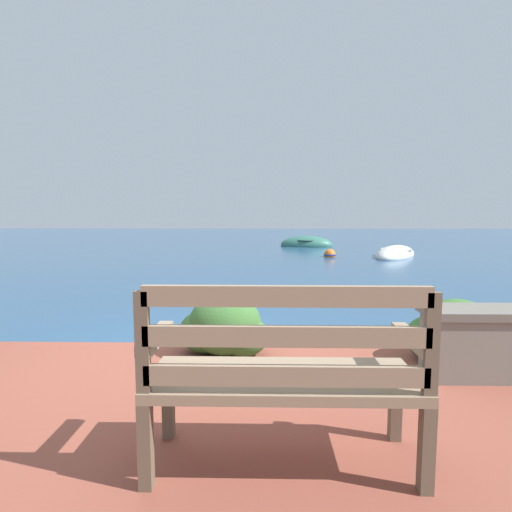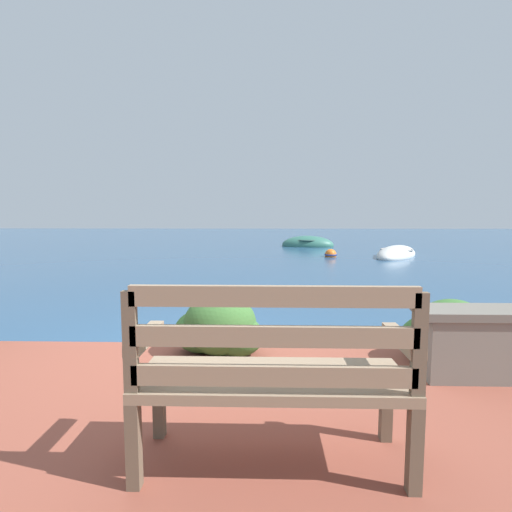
% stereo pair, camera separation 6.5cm
% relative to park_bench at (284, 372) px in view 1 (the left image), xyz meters
% --- Properties ---
extents(ground_plane, '(80.00, 80.00, 0.00)m').
position_rel_park_bench_xyz_m(ground_plane, '(-0.68, 1.89, -0.70)').
color(ground_plane, navy).
extents(park_bench, '(1.31, 0.48, 0.93)m').
position_rel_park_bench_xyz_m(park_bench, '(0.00, 0.00, 0.00)').
color(park_bench, brown).
rests_on(park_bench, patio_terrace).
extents(hedge_clump_left, '(0.80, 0.57, 0.54)m').
position_rel_park_bench_xyz_m(hedge_clump_left, '(-0.45, 1.59, -0.25)').
color(hedge_clump_left, '#38662D').
rests_on(hedge_clump_left, patio_terrace).
extents(hedge_clump_centre, '(0.78, 0.56, 0.53)m').
position_rel_park_bench_xyz_m(hedge_clump_centre, '(1.50, 1.46, -0.25)').
color(hedge_clump_centre, '#38662D').
rests_on(hedge_clump_centre, patio_terrace).
extents(rowboat_nearest, '(2.61, 3.37, 0.67)m').
position_rel_park_bench_xyz_m(rowboat_nearest, '(4.55, 12.33, -0.65)').
color(rowboat_nearest, silver).
rests_on(rowboat_nearest, ground_plane).
extents(rowboat_mid, '(2.56, 1.58, 0.87)m').
position_rel_park_bench_xyz_m(rowboat_mid, '(1.86, 16.70, -0.63)').
color(rowboat_mid, '#336B5B').
rests_on(rowboat_mid, ground_plane).
extents(mooring_buoy, '(0.45, 0.45, 0.41)m').
position_rel_park_bench_xyz_m(mooring_buoy, '(2.20, 12.10, -0.63)').
color(mooring_buoy, orange).
rests_on(mooring_buoy, ground_plane).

